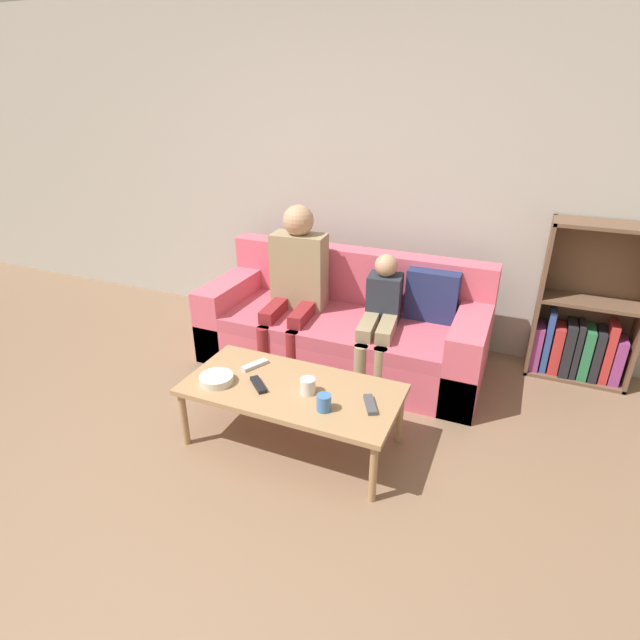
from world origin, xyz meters
name	(u,v)px	position (x,y,z in m)	size (l,w,h in m)	color
ground_plane	(169,546)	(0.00, 0.00, 0.00)	(22.00, 22.00, 0.00)	#84664C
wall_back	(360,173)	(0.00, 2.55, 1.30)	(12.00, 0.06, 2.60)	#B7B2A8
couch	(345,329)	(0.13, 1.92, 0.27)	(2.05, 0.84, 0.80)	#DB5B70
bookshelf	(583,324)	(1.73, 2.39, 0.41)	(0.66, 0.28, 1.12)	brown
coffee_table	(292,392)	(0.20, 0.89, 0.35)	(1.22, 0.59, 0.38)	#A87F56
person_adult	(296,275)	(-0.23, 1.85, 0.67)	(0.41, 0.62, 1.16)	maroon
person_child	(380,314)	(0.43, 1.79, 0.50)	(0.29, 0.61, 0.88)	#9E8966
cup_near	(324,403)	(0.45, 0.77, 0.43)	(0.08, 0.08, 0.09)	#3D70B2
cup_far	(308,386)	(0.30, 0.88, 0.42)	(0.09, 0.09, 0.09)	silver
tv_remote_0	(258,385)	(0.02, 0.83, 0.39)	(0.16, 0.15, 0.02)	black
tv_remote_1	(370,404)	(0.66, 0.89, 0.39)	(0.12, 0.17, 0.02)	#47474C
tv_remote_2	(255,365)	(-0.11, 1.01, 0.39)	(0.12, 0.17, 0.02)	#B7B7BC
snack_bowl	(216,379)	(-0.22, 0.77, 0.40)	(0.19, 0.19, 0.05)	beige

